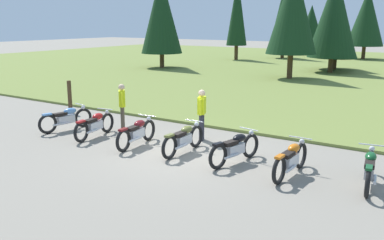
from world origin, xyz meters
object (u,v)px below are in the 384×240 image
object	(u,v)px
motorcycle_sky_blue	(66,118)
rider_with_back_turned	(202,112)
motorcycle_maroon	(137,132)
motorcycle_black	(235,148)
motorcycle_british_green	(370,169)
motorcycle_orange	(291,159)
rider_in_hivis_vest	(122,104)
motorcycle_red	(95,125)
trail_marker_post	(70,97)
motorcycle_olive	(184,139)

from	to	relation	value
motorcycle_sky_blue	rider_with_back_turned	xyz separation A→B (m)	(4.72, 1.56, 0.51)
motorcycle_maroon	rider_with_back_turned	size ratio (longest dim) A/B	1.26
motorcycle_black	motorcycle_british_green	world-z (taller)	same
motorcycle_sky_blue	motorcycle_orange	bearing A→B (deg)	-0.26
rider_in_hivis_vest	motorcycle_black	bearing A→B (deg)	-11.45
motorcycle_red	trail_marker_post	xyz separation A→B (m)	(-3.85, 2.29, 0.25)
motorcycle_black	rider_in_hivis_vest	world-z (taller)	rider_in_hivis_vest
motorcycle_orange	motorcycle_red	bearing A→B (deg)	-179.41
motorcycle_olive	motorcycle_orange	world-z (taller)	same
motorcycle_black	rider_with_back_turned	xyz separation A→B (m)	(-2.02, 1.49, 0.51)
motorcycle_maroon	motorcycle_olive	distance (m)	1.65
motorcycle_maroon	motorcycle_black	bearing A→B (deg)	3.49
rider_in_hivis_vest	motorcycle_olive	bearing A→B (deg)	-17.10
motorcycle_sky_blue	motorcycle_british_green	distance (m)	10.18
motorcycle_olive	rider_with_back_turned	xyz separation A→B (m)	(-0.31, 1.50, 0.51)
motorcycle_orange	rider_in_hivis_vest	distance (m)	6.79
motorcycle_british_green	rider_in_hivis_vest	distance (m)	8.53
motorcycle_olive	rider_in_hivis_vest	world-z (taller)	rider_in_hivis_vest
motorcycle_black	motorcycle_british_green	xyz separation A→B (m)	(3.43, 0.22, 0.00)
motorcycle_red	rider_with_back_turned	distance (m)	3.62
motorcycle_red	trail_marker_post	distance (m)	4.48
motorcycle_olive	motorcycle_black	xyz separation A→B (m)	(1.71, 0.00, 0.00)
rider_in_hivis_vest	motorcycle_sky_blue	bearing A→B (deg)	-147.19
motorcycle_olive	rider_in_hivis_vest	size ratio (longest dim) A/B	1.26
motorcycle_red	rider_with_back_turned	xyz separation A→B (m)	(3.17, 1.67, 0.51)
motorcycle_black	motorcycle_orange	xyz separation A→B (m)	(1.63, -0.11, 0.00)
motorcycle_black	motorcycle_red	bearing A→B (deg)	-178.01
motorcycle_red	motorcycle_british_green	world-z (taller)	same
motorcycle_olive	trail_marker_post	bearing A→B (deg)	163.93
motorcycle_sky_blue	rider_with_back_turned	world-z (taller)	rider_with_back_turned
rider_with_back_turned	motorcycle_orange	bearing A→B (deg)	-23.70
motorcycle_olive	rider_with_back_turned	size ratio (longest dim) A/B	1.26
motorcycle_red	motorcycle_black	distance (m)	5.20
motorcycle_black	rider_with_back_turned	bearing A→B (deg)	143.61
motorcycle_olive	motorcycle_orange	xyz separation A→B (m)	(3.34, -0.11, 0.00)
motorcycle_maroon	motorcycle_british_green	xyz separation A→B (m)	(6.77, 0.42, 0.00)
motorcycle_black	rider_in_hivis_vest	bearing A→B (deg)	168.55
motorcycle_orange	trail_marker_post	distance (m)	10.90
trail_marker_post	motorcycle_sky_blue	bearing A→B (deg)	-43.52
motorcycle_olive	motorcycle_black	distance (m)	1.71
motorcycle_british_green	trail_marker_post	bearing A→B (deg)	171.39
motorcycle_maroon	motorcycle_sky_blue	bearing A→B (deg)	177.78
motorcycle_red	motorcycle_orange	world-z (taller)	same
motorcycle_sky_blue	motorcycle_british_green	world-z (taller)	same
motorcycle_olive	motorcycle_british_green	world-z (taller)	same
trail_marker_post	motorcycle_red	bearing A→B (deg)	-30.74
motorcycle_red	motorcycle_olive	world-z (taller)	same
motorcycle_maroon	motorcycle_orange	size ratio (longest dim) A/B	1.00
motorcycle_sky_blue	trail_marker_post	world-z (taller)	trail_marker_post
motorcycle_british_green	rider_with_back_turned	xyz separation A→B (m)	(-5.45, 1.27, 0.51)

